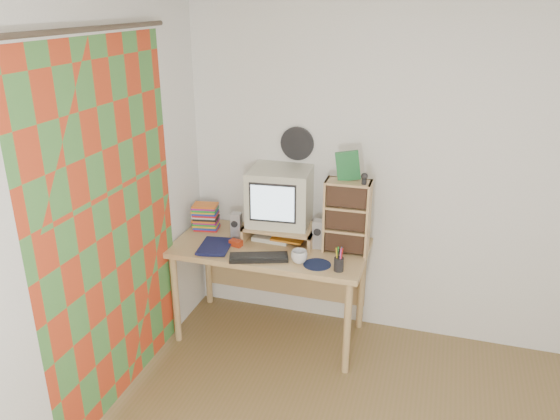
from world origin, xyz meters
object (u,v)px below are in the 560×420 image
Objects in this scene: cd_rack at (347,217)px; mug at (299,257)px; keyboard at (259,257)px; dvd_stack at (205,213)px; crt_monitor at (280,197)px; desk at (273,258)px; diary at (201,244)px.

cd_rack is 0.44m from mug.
dvd_stack reaches higher than keyboard.
crt_monitor is 1.07× the size of keyboard.
dvd_stack is at bearing 172.19° from desk.
crt_monitor is at bearing 170.15° from cd_rack.
diary is at bearing -152.81° from desk.
keyboard is (-0.03, -0.39, -0.31)m from crt_monitor.
cd_rack reaches higher than keyboard.
cd_rack reaches higher than diary.
dvd_stack is 0.35m from diary.
cd_rack is at bearing -13.80° from dvd_stack.
cd_rack reaches higher than dvd_stack.
keyboard is at bearing -99.79° from crt_monitor.
diary is at bearing -82.38° from dvd_stack.
keyboard is 0.47m from diary.
desk is 5.30× the size of diary.
dvd_stack reaches higher than diary.
crt_monitor is at bearing -9.45° from dvd_stack.
dvd_stack is 1.12m from cd_rack.
mug is (0.85, -0.34, -0.09)m from dvd_stack.
crt_monitor reaches higher than keyboard.
cd_rack reaches higher than mug.
keyboard is at bearing -172.85° from mug.
mug is (-0.26, -0.28, -0.22)m from cd_rack.
desk is at bearing 135.96° from mug.
mug is 0.74m from diary.
desk is 5.34× the size of dvd_stack.
mug is 0.42× the size of diary.
keyboard is 1.53× the size of dvd_stack.
diary is at bearing -151.85° from crt_monitor.
desk is at bearing 69.73° from keyboard.
diary is at bearing -167.38° from cd_rack.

